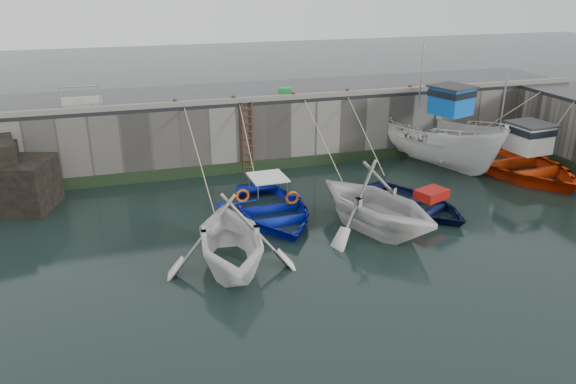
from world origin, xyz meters
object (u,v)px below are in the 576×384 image
object	(u,v)px
boat_near_blue	(272,216)
bollard_a	(175,103)
bollard_d	(347,92)
ladder	(248,138)
bollard_c	(293,95)
bollard_b	(234,99)
boat_near_blacktrim	(373,229)
bollard_e	(410,88)
boat_near_white	(231,266)
fish_crate	(285,91)
boat_far_orange	(515,162)
boat_far_white	(437,139)
boat_near_navy	(413,209)

from	to	relation	value
boat_near_blue	bollard_a	size ratio (longest dim) A/B	18.70
bollard_a	bollard_d	distance (m)	7.80
ladder	bollard_c	size ratio (longest dim) A/B	11.43
boat_near_blue	bollard_b	distance (m)	6.31
boat_near_blacktrim	bollard_d	distance (m)	8.41
bollard_a	bollard_c	bearing A→B (deg)	0.00
boat_near_blacktrim	bollard_b	xyz separation A→B (m)	(-3.33, 7.48, 3.30)
bollard_a	bollard_e	bearing A→B (deg)	0.00
boat_near_white	boat_near_blacktrim	distance (m)	5.43
fish_crate	bollard_a	bearing A→B (deg)	-158.91
bollard_a	bollard_d	world-z (taller)	same
boat_far_orange	bollard_a	bearing A→B (deg)	160.34
boat_near_white	bollard_d	world-z (taller)	bollard_d
bollard_e	ladder	bearing A→B (deg)	-177.60
boat_far_white	bollard_a	world-z (taller)	boat_far_white
boat_near_navy	bollard_e	bearing A→B (deg)	44.06
ladder	boat_near_navy	world-z (taller)	ladder
boat_far_white	boat_near_white	bearing A→B (deg)	-168.02
fish_crate	bollard_a	world-z (taller)	fish_crate
boat_near_blacktrim	bollard_b	world-z (taller)	bollard_b
ladder	bollard_a	world-z (taller)	bollard_a
ladder	bollard_e	bearing A→B (deg)	2.40
fish_crate	bollard_e	size ratio (longest dim) A/B	2.01
ladder	boat_near_blacktrim	distance (m)	7.85
bollard_c	boat_near_blue	bearing A→B (deg)	-114.75
bollard_c	boat_far_orange	bearing A→B (deg)	-21.91
bollard_b	bollard_e	xyz separation A→B (m)	(8.50, 0.00, 0.00)
boat_far_orange	fish_crate	world-z (taller)	boat_far_orange
boat_near_blacktrim	boat_far_orange	xyz separation A→B (m)	(8.67, 3.74, 0.47)
fish_crate	boat_near_blue	bearing A→B (deg)	-100.28
boat_far_white	bollard_a	distance (m)	12.00
boat_near_blue	bollard_e	world-z (taller)	bollard_e
fish_crate	bollard_b	distance (m)	2.77
bollard_b	bollard_e	distance (m)	8.50
ladder	bollard_a	size ratio (longest dim) A/B	11.43
fish_crate	bollard_d	xyz separation A→B (m)	(2.71, -0.98, -0.02)
boat_near_blue	boat_near_blacktrim	xyz separation A→B (m)	(3.11, -2.11, 0.00)
boat_far_white	boat_far_orange	bearing A→B (deg)	-57.22
ladder	boat_near_blue	distance (m)	5.29
boat_near_navy	fish_crate	size ratio (longest dim) A/B	8.42
bollard_b	bollard_d	distance (m)	5.30
boat_far_white	bollard_a	bearing A→B (deg)	152.04
boat_far_orange	bollard_c	xyz separation A→B (m)	(-9.30, 3.74, 2.83)
ladder	boat_far_orange	xyz separation A→B (m)	(11.50, -3.41, -1.12)
bollard_c	bollard_e	distance (m)	5.80
boat_near_blue	bollard_c	xyz separation A→B (m)	(2.48, 5.38, 3.30)
bollard_e	bollard_d	bearing A→B (deg)	180.00
bollard_a	bollard_b	xyz separation A→B (m)	(2.50, 0.00, 0.00)
ladder	bollard_b	xyz separation A→B (m)	(-0.50, 0.34, 1.71)
bollard_d	ladder	bearing A→B (deg)	-176.00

